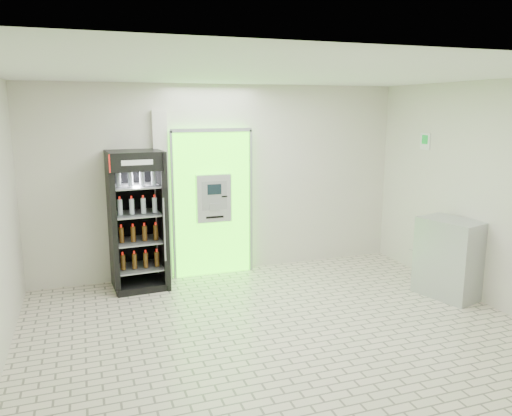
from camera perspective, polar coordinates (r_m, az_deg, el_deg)
name	(u,v)px	position (r m, az deg, el deg)	size (l,w,h in m)	color
ground	(280,333)	(6.14, 2.75, -14.06)	(6.00, 6.00, 0.00)	beige
room_shell	(281,180)	(5.60, 2.93, 3.22)	(6.00, 6.00, 6.00)	beige
atm_assembly	(212,202)	(7.92, -5.04, 0.68)	(1.30, 0.24, 2.33)	#42F613
pillar	(162,197)	(7.78, -10.69, 1.30)	(0.22, 0.11, 2.60)	silver
beverage_cooler	(138,223)	(7.51, -13.38, -1.68)	(0.81, 0.75, 2.04)	black
steel_cabinet	(450,258)	(7.57, 21.27, -5.35)	(0.78, 0.96, 1.11)	#AEB1B6
exit_sign	(425,141)	(8.29, 18.78, 7.22)	(0.02, 0.22, 0.26)	white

